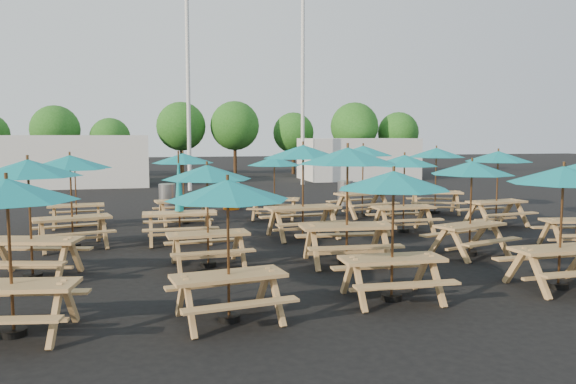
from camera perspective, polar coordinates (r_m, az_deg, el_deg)
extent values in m
plane|color=black|center=(15.53, 1.35, -4.58)|extent=(120.00, 120.00, 0.00)
cube|color=#AF7F4D|center=(8.76, -26.27, -8.53)|extent=(1.84, 0.97, 0.06)
cube|color=#AF7F4D|center=(9.40, -24.71, -9.27)|extent=(1.76, 0.54, 0.04)
cylinder|color=black|center=(8.94, -26.08, -12.69)|extent=(0.35, 0.35, 0.10)
cylinder|color=brown|center=(8.67, -26.39, -5.98)|extent=(0.04, 0.04, 2.23)
cone|color=#10818B|center=(8.54, -26.67, 0.22)|extent=(2.22, 2.22, 0.31)
cube|color=#AF7F4D|center=(12.02, -24.63, -4.50)|extent=(1.97, 1.17, 0.06)
cube|color=#AF7F4D|center=(11.48, -26.02, -6.53)|extent=(1.85, 0.72, 0.04)
cube|color=#AF7F4D|center=(12.67, -23.27, -5.30)|extent=(1.85, 0.72, 0.04)
cylinder|color=black|center=(12.16, -24.49, -7.78)|extent=(0.37, 0.37, 0.10)
cylinder|color=brown|center=(11.95, -24.72, -2.51)|extent=(0.05, 0.05, 2.36)
cone|color=#10818B|center=(11.86, -24.92, 2.25)|extent=(2.48, 2.48, 0.33)
cube|color=#AF7F4D|center=(14.91, -21.08, -2.48)|extent=(1.94, 1.14, 0.06)
cube|color=#AF7F4D|center=(14.30, -20.69, -4.00)|extent=(1.83, 0.70, 0.04)
cube|color=#AF7F4D|center=(15.61, -21.36, -3.23)|extent=(1.83, 0.70, 0.04)
cylinder|color=black|center=(15.02, -20.99, -5.13)|extent=(0.36, 0.36, 0.10)
cylinder|color=brown|center=(14.86, -21.14, -0.90)|extent=(0.04, 0.04, 2.33)
cone|color=#10818B|center=(14.78, -21.28, 2.89)|extent=(2.44, 2.44, 0.32)
cube|color=#AF7F4D|center=(18.27, -20.72, -1.28)|extent=(1.67, 0.76, 0.05)
cube|color=#AF7F4D|center=(17.71, -20.74, -2.35)|extent=(1.63, 0.36, 0.04)
cube|color=#AF7F4D|center=(18.89, -20.63, -1.86)|extent=(1.63, 0.36, 0.04)
cylinder|color=black|center=(18.35, -20.65, -3.21)|extent=(0.32, 0.32, 0.09)
cylinder|color=brown|center=(18.23, -20.76, -0.13)|extent=(0.04, 0.04, 2.07)
cone|color=#10818B|center=(18.17, -20.86, 2.61)|extent=(1.92, 1.92, 0.29)
cube|color=#AF7F4D|center=(8.54, -6.06, -8.47)|extent=(1.77, 0.90, 0.06)
cube|color=#AF7F4D|center=(8.04, -4.76, -11.37)|extent=(1.71, 0.48, 0.04)
cube|color=#AF7F4D|center=(9.18, -7.15, -9.21)|extent=(1.71, 0.48, 0.04)
cylinder|color=black|center=(8.72, -6.01, -12.60)|extent=(0.34, 0.34, 0.09)
cylinder|color=brown|center=(8.45, -6.09, -5.93)|extent=(0.04, 0.04, 2.16)
cone|color=#10818B|center=(8.32, -6.15, 0.23)|extent=(2.11, 2.11, 0.30)
cube|color=#AF7F4D|center=(12.07, -8.14, -4.24)|extent=(1.76, 0.79, 0.06)
cube|color=#AF7F4D|center=(11.51, -7.56, -6.12)|extent=(1.73, 0.36, 0.04)
cube|color=#AF7F4D|center=(12.73, -8.62, -4.99)|extent=(1.73, 0.36, 0.04)
cylinder|color=black|center=(12.20, -8.09, -7.28)|extent=(0.34, 0.34, 0.10)
cylinder|color=brown|center=(12.00, -8.16, -2.40)|extent=(0.04, 0.04, 2.19)
cone|color=#10818B|center=(11.91, -8.23, 2.02)|extent=(2.02, 2.02, 0.31)
cube|color=#AF7F4D|center=(14.86, -10.97, -2.14)|extent=(1.88, 0.75, 0.06)
cube|color=#AF7F4D|center=(14.22, -10.81, -3.73)|extent=(1.88, 0.28, 0.04)
cube|color=#AF7F4D|center=(15.58, -11.07, -2.90)|extent=(1.88, 0.28, 0.04)
cylinder|color=black|center=(14.97, -10.92, -4.87)|extent=(0.38, 0.38, 0.10)
cylinder|color=brown|center=(14.80, -11.00, -0.50)|extent=(0.05, 0.05, 2.40)
cone|color=#10818B|center=(14.77, -11.03, 1.11)|extent=(0.23, 0.23, 1.57)
cube|color=#AF7F4D|center=(18.11, -10.54, -0.88)|extent=(1.84, 0.92, 0.06)
cube|color=#AF7F4D|center=(17.52, -10.10, -2.03)|extent=(1.78, 0.49, 0.04)
cube|color=#AF7F4D|center=(18.77, -10.92, -1.53)|extent=(1.78, 0.49, 0.04)
cylinder|color=black|center=(18.20, -10.50, -2.99)|extent=(0.35, 0.35, 0.10)
cylinder|color=brown|center=(18.07, -10.56, 0.39)|extent=(0.04, 0.04, 2.25)
cone|color=#10818B|center=(18.00, -10.62, 3.40)|extent=(2.19, 2.19, 0.31)
cube|color=#AF7F4D|center=(9.70, 10.53, -6.68)|extent=(1.77, 0.75, 0.06)
cube|color=#AF7F4D|center=(9.20, 12.02, -9.19)|extent=(1.75, 0.31, 0.04)
cube|color=#AF7F4D|center=(10.34, 9.16, -7.47)|extent=(1.75, 0.31, 0.04)
cylinder|color=black|center=(9.87, 10.46, -10.46)|extent=(0.35, 0.35, 0.10)
cylinder|color=brown|center=(9.63, 10.58, -4.37)|extent=(0.04, 0.04, 2.22)
cone|color=#10818B|center=(9.51, 10.68, 1.20)|extent=(1.99, 1.99, 0.31)
cube|color=#AF7F4D|center=(12.28, 6.00, -3.48)|extent=(2.06, 0.93, 0.07)
cube|color=#AF7F4D|center=(11.65, 6.95, -5.61)|extent=(2.02, 0.44, 0.04)
cube|color=#AF7F4D|center=(13.04, 5.12, -4.37)|extent=(2.02, 0.44, 0.04)
cylinder|color=black|center=(12.43, 5.96, -6.97)|extent=(0.40, 0.40, 0.11)
cylinder|color=brown|center=(12.22, 6.02, -1.37)|extent=(0.05, 0.05, 2.56)
cone|color=#10818B|center=(12.13, 6.07, 3.69)|extent=(2.37, 2.37, 0.36)
cube|color=#AF7F4D|center=(15.34, 1.52, -1.60)|extent=(2.07, 0.97, 0.07)
cube|color=#AF7F4D|center=(14.71, 2.55, -3.19)|extent=(2.02, 0.47, 0.04)
cube|color=#AF7F4D|center=(16.06, 0.56, -2.43)|extent=(2.02, 0.47, 0.04)
cylinder|color=black|center=(15.45, 1.51, -4.43)|extent=(0.40, 0.40, 0.11)
cylinder|color=brown|center=(15.28, 1.52, 0.09)|extent=(0.05, 0.05, 2.56)
cone|color=#10818B|center=(15.22, 1.53, 4.14)|extent=(2.41, 2.41, 0.36)
cube|color=#AF7F4D|center=(18.71, -1.39, -0.71)|extent=(1.77, 1.17, 0.06)
cube|color=#AF7F4D|center=(18.14, -1.63, -1.76)|extent=(1.63, 0.78, 0.04)
cube|color=#AF7F4D|center=(19.34, -1.17, -1.29)|extent=(1.63, 0.78, 0.04)
cylinder|color=black|center=(18.79, -1.39, -2.63)|extent=(0.33, 0.33, 0.09)
cylinder|color=brown|center=(18.67, -1.40, 0.44)|extent=(0.04, 0.04, 2.11)
cone|color=#10818B|center=(18.61, -1.40, 3.17)|extent=(2.33, 2.33, 0.29)
cube|color=#AF7F4D|center=(11.41, 25.90, -5.23)|extent=(1.78, 0.71, 0.06)
cube|color=#AF7F4D|center=(11.95, 23.80, -6.06)|extent=(1.77, 0.27, 0.04)
cylinder|color=black|center=(11.55, 25.75, -8.54)|extent=(0.35, 0.35, 0.10)
cylinder|color=brown|center=(11.34, 25.99, -3.23)|extent=(0.04, 0.04, 2.26)
cone|color=#10818B|center=(11.24, 26.20, 1.58)|extent=(1.97, 1.97, 0.31)
cube|color=#AF7F4D|center=(13.72, 18.01, -3.22)|extent=(1.86, 1.15, 0.06)
cube|color=#AF7F4D|center=(13.36, 20.04, -4.74)|extent=(1.74, 0.73, 0.04)
cube|color=#AF7F4D|center=(14.18, 16.04, -4.02)|extent=(1.74, 0.73, 0.04)
cylinder|color=black|center=(13.83, 17.93, -5.95)|extent=(0.35, 0.35, 0.10)
cylinder|color=brown|center=(13.66, 18.07, -1.57)|extent=(0.04, 0.04, 2.22)
cone|color=#10818B|center=(13.58, 18.19, 2.35)|extent=(2.38, 2.38, 0.31)
cube|color=#AF7F4D|center=(16.54, 11.66, -1.52)|extent=(1.77, 0.71, 0.06)
cube|color=#AF7F4D|center=(16.00, 12.62, -2.81)|extent=(1.77, 0.27, 0.04)
cube|color=#AF7F4D|center=(17.16, 10.73, -2.20)|extent=(1.77, 0.27, 0.04)
cylinder|color=black|center=(16.64, 11.61, -3.83)|extent=(0.35, 0.35, 0.10)
cylinder|color=brown|center=(16.49, 11.69, -0.13)|extent=(0.04, 0.04, 2.26)
cone|color=#10818B|center=(16.43, 11.75, 3.17)|extent=(1.96, 1.96, 0.31)
cube|color=#AF7F4D|center=(19.59, 7.58, -0.14)|extent=(2.06, 1.23, 0.06)
cube|color=#AF7F4D|center=(19.07, 8.84, -1.25)|extent=(1.93, 0.77, 0.04)
cube|color=#AF7F4D|center=(20.19, 6.36, -0.83)|extent=(1.93, 0.77, 0.04)
cylinder|color=black|center=(19.68, 7.55, -2.27)|extent=(0.39, 0.39, 0.11)
cylinder|color=brown|center=(19.55, 7.60, 1.14)|extent=(0.05, 0.05, 2.46)
cone|color=#10818B|center=(19.50, 7.64, 4.19)|extent=(2.60, 2.60, 0.34)
cube|color=#AF7F4D|center=(16.24, 26.12, -3.22)|extent=(1.69, 0.51, 0.04)
cylinder|color=black|center=(15.79, 27.19, -4.88)|extent=(0.33, 0.33, 0.09)
cube|color=#AF7F4D|center=(18.45, 20.42, -0.94)|extent=(1.90, 0.93, 0.06)
cube|color=#AF7F4D|center=(18.00, 21.81, -2.10)|extent=(1.84, 0.48, 0.04)
cube|color=#AF7F4D|center=(18.99, 19.05, -1.61)|extent=(1.84, 0.48, 0.04)
cylinder|color=black|center=(18.54, 20.35, -3.09)|extent=(0.37, 0.37, 0.10)
cylinder|color=brown|center=(18.41, 20.47, 0.35)|extent=(0.04, 0.04, 2.33)
cone|color=#10818B|center=(18.35, 20.58, 3.41)|extent=(2.24, 2.24, 0.32)
cube|color=#AF7F4D|center=(20.74, 14.74, -0.03)|extent=(1.99, 1.27, 0.06)
cube|color=#AF7F4D|center=(20.10, 15.06, -1.07)|extent=(1.84, 0.83, 0.04)
cube|color=#AF7F4D|center=(21.43, 14.39, -0.64)|extent=(1.84, 0.83, 0.04)
cylinder|color=black|center=(20.82, 14.69, -1.98)|extent=(0.37, 0.37, 0.10)
cylinder|color=brown|center=(20.70, 14.77, 1.13)|extent=(0.05, 0.05, 2.37)
cone|color=#10818B|center=(20.65, 14.84, 3.90)|extent=(2.58, 2.58, 0.33)
cylinder|color=gray|center=(21.44, -12.17, -0.51)|extent=(0.62, 0.62, 0.99)
cylinder|color=gray|center=(21.63, -5.72, -0.35)|extent=(0.62, 0.62, 0.99)
cylinder|color=#CF5D0C|center=(21.30, -5.80, -0.45)|extent=(0.62, 0.62, 0.99)
cylinder|color=gray|center=(22.52, 5.83, -0.11)|extent=(0.62, 0.62, 0.99)
cylinder|color=silver|center=(28.98, -10.13, 12.04)|extent=(0.20, 0.20, 12.00)
cylinder|color=silver|center=(32.06, 1.51, 11.51)|extent=(0.20, 0.20, 12.00)
cube|color=silver|center=(32.99, -20.95, 2.97)|extent=(8.00, 4.00, 2.80)
cube|color=silver|center=(36.20, 7.09, 3.37)|extent=(7.00, 4.00, 2.60)
cylinder|color=#382314|center=(39.08, -22.46, 2.81)|extent=(0.24, 0.24, 2.14)
sphere|color=#1E5919|center=(39.04, -22.58, 5.87)|extent=(3.11, 3.11, 3.11)
cylinder|color=#382314|center=(38.49, -17.55, 2.67)|extent=(0.24, 0.24, 1.78)
sphere|color=#1E5919|center=(38.45, -17.63, 5.27)|extent=(2.59, 2.59, 2.59)
cylinder|color=#382314|center=(39.54, -10.74, 3.30)|extent=(0.24, 0.24, 2.31)
sphere|color=#1E5919|center=(39.51, -10.80, 6.57)|extent=(3.36, 3.36, 3.36)
cylinder|color=#382314|center=(39.47, -5.39, 3.40)|extent=(0.24, 0.24, 2.35)
sphere|color=#1E5919|center=(39.44, -5.43, 6.72)|extent=(3.41, 3.41, 3.41)
cylinder|color=#382314|center=(40.76, 0.55, 3.26)|extent=(0.24, 0.24, 2.02)
sphere|color=#1E5919|center=(40.72, 0.55, 6.04)|extent=(2.94, 2.94, 2.94)
cylinder|color=#382314|center=(40.28, 6.73, 3.41)|extent=(0.24, 0.24, 2.32)
sphere|color=#1E5919|center=(40.26, 6.77, 6.65)|extent=(3.38, 3.38, 3.38)
cylinder|color=#382314|center=(41.64, 11.09, 3.22)|extent=(0.24, 0.24, 2.03)
sphere|color=#1E5919|center=(41.60, 11.14, 5.95)|extent=(2.95, 2.95, 2.95)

